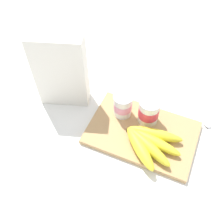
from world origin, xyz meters
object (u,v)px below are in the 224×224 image
cereal_box (61,71)px  yogurt_cup_back (150,111)px  banana_bunch (149,143)px  cutting_board (142,133)px  yogurt_cup_front (123,105)px  spoon (210,131)px

cereal_box → yogurt_cup_back: size_ratio=2.90×
yogurt_cup_back → banana_bunch: (0.03, -0.10, -0.03)m
yogurt_cup_back → banana_bunch: 0.11m
cutting_board → banana_bunch: size_ratio=1.79×
cutting_board → cereal_box: bearing=172.6°
yogurt_cup_back → cereal_box: bearing=-177.8°
cereal_box → yogurt_cup_front: bearing=163.1°
yogurt_cup_back → banana_bunch: size_ratio=0.49×
cutting_board → yogurt_cup_front: yogurt_cup_front is taller
cutting_board → cereal_box: 0.34m
cereal_box → banana_bunch: size_ratio=1.41×
spoon → cutting_board: bearing=-154.0°
cutting_board → yogurt_cup_front: bearing=153.0°
yogurt_cup_back → spoon: size_ratio=0.79×
yogurt_cup_back → cutting_board: bearing=-95.4°
yogurt_cup_back → spoon: (0.21, 0.05, -0.06)m
cutting_board → banana_bunch: banana_bunch is taller
cereal_box → spoon: size_ratio=2.30×
yogurt_cup_front → spoon: (0.30, 0.06, -0.06)m
yogurt_cup_front → banana_bunch: yogurt_cup_front is taller
cereal_box → yogurt_cup_front: 0.24m
yogurt_cup_front → banana_bunch: size_ratio=0.45×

